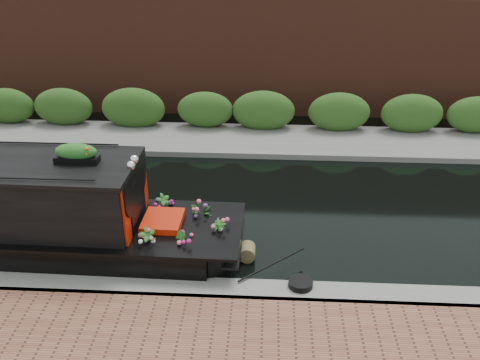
{
  "coord_description": "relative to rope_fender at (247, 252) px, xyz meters",
  "views": [
    {
      "loc": [
        2.24,
        -11.27,
        6.64
      ],
      "look_at": [
        1.63,
        -0.6,
        1.15
      ],
      "focal_mm": 40.0,
      "sensor_mm": 36.0,
      "label": 1
    }
  ],
  "objects": [
    {
      "name": "rope_fender",
      "position": [
        0.0,
        0.0,
        0.0
      ],
      "size": [
        0.34,
        0.38,
        0.34
      ],
      "primitive_type": "cylinder",
      "rotation": [
        1.57,
        0.0,
        0.0
      ],
      "color": "brown",
      "rests_on": "ground"
    },
    {
      "name": "coiled_mooring_rope",
      "position": [
        1.06,
        -1.18,
        0.14
      ],
      "size": [
        0.47,
        0.47,
        0.12
      ],
      "primitive_type": "cylinder",
      "color": "black",
      "rests_on": "near_bank_coping"
    },
    {
      "name": "far_brick_wall",
      "position": [
        -1.86,
        9.19,
        -0.17
      ],
      "size": [
        40.0,
        1.0,
        8.0
      ],
      "primitive_type": "cube",
      "color": "#562B1D",
      "rests_on": "ground"
    },
    {
      "name": "far_hedge",
      "position": [
        -1.86,
        7.09,
        -0.17
      ],
      "size": [
        40.0,
        1.1,
        2.8
      ],
      "primitive_type": "cube",
      "color": "#2A521B",
      "rests_on": "ground"
    },
    {
      "name": "ground",
      "position": [
        -1.86,
        1.99,
        -0.17
      ],
      "size": [
        80.0,
        80.0,
        0.0
      ],
      "primitive_type": "plane",
      "color": "black",
      "rests_on": "ground"
    },
    {
      "name": "near_bank_coping",
      "position": [
        -1.86,
        -1.31,
        -0.17
      ],
      "size": [
        40.0,
        0.6,
        0.5
      ],
      "primitive_type": "cube",
      "color": "slate",
      "rests_on": "ground"
    },
    {
      "name": "far_bank_path",
      "position": [
        -1.86,
        6.19,
        -0.17
      ],
      "size": [
        40.0,
        2.4,
        0.34
      ],
      "primitive_type": "cube",
      "color": "slate",
      "rests_on": "ground"
    }
  ]
}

